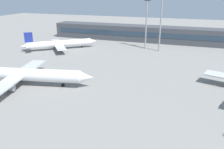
# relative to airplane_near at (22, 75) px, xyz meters

# --- Properties ---
(ground_plane) EXTENTS (400.00, 400.00, 0.00)m
(ground_plane) POSITION_rel_airplane_near_xyz_m (29.50, 10.76, -3.52)
(ground_plane) COLOR gray
(terminal_building) EXTENTS (126.68, 12.13, 9.00)m
(terminal_building) POSITION_rel_airplane_near_xyz_m (29.50, 81.76, 0.98)
(terminal_building) COLOR #3F4247
(terminal_building) RESTS_ON ground_plane
(airplane_near) EXTENTS (46.34, 32.75, 11.55)m
(airplane_near) POSITION_rel_airplane_near_xyz_m (0.00, 0.00, 0.00)
(airplane_near) COLOR silver
(airplane_near) RESTS_ON ground_plane
(airplane_far) EXTENTS (32.20, 27.64, 9.70)m
(airplane_far) POSITION_rel_airplane_near_xyz_m (-13.83, 46.47, -0.56)
(airplane_far) COLOR white
(airplane_far) RESTS_ON ground_plane
(floodlight_tower_west) EXTENTS (3.20, 0.80, 25.40)m
(floodlight_tower_west) POSITION_rel_airplane_near_xyz_m (27.65, 62.23, 11.19)
(floodlight_tower_west) COLOR gray
(floodlight_tower_west) RESTS_ON ground_plane
(floodlight_tower_east) EXTENTS (3.20, 0.80, 28.13)m
(floodlight_tower_east) POSITION_rel_airplane_near_xyz_m (35.25, 59.28, 12.60)
(floodlight_tower_east) COLOR gray
(floodlight_tower_east) RESTS_ON ground_plane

